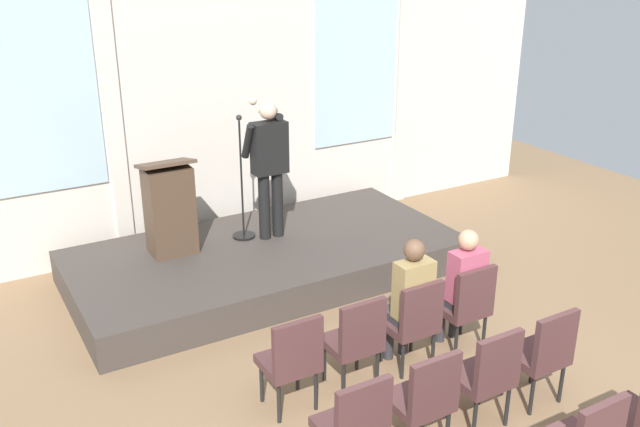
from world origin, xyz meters
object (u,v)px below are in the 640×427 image
(chair_r1_c0, at_px, (355,423))
(chair_r0_c3, at_px, (467,303))
(audience_r0_c2, at_px, (410,297))
(lectern, at_px, (170,208))
(chair_r1_c2, at_px, (487,372))
(speaker, at_px, (269,160))
(chair_r0_c2, at_px, (414,319))
(chair_r0_c1, at_px, (356,338))
(chair_r1_c1, at_px, (425,396))
(audience_r0_c3, at_px, (462,283))
(chair_r0_c0, at_px, (292,358))
(mic_stand, at_px, (243,212))
(chair_r1_c3, at_px, (543,351))

(chair_r1_c0, bearing_deg, chair_r0_c3, 27.16)
(audience_r0_c2, height_order, chair_r0_c3, audience_r0_c2)
(lectern, distance_m, chair_r1_c2, 4.16)
(lectern, distance_m, chair_r1_c0, 3.93)
(speaker, distance_m, chair_r0_c3, 2.99)
(chair_r1_c2, bearing_deg, chair_r0_c2, 90.00)
(chair_r0_c1, height_order, chair_r1_c1, same)
(chair_r1_c1, bearing_deg, chair_r1_c0, 180.00)
(chair_r1_c0, height_order, chair_r1_c2, same)
(chair_r0_c2, height_order, chair_r1_c2, same)
(speaker, distance_m, audience_r0_c3, 2.86)
(speaker, height_order, audience_r0_c2, speaker)
(lectern, height_order, chair_r0_c2, lectern)
(speaker, xyz_separation_m, chair_r0_c3, (0.78, -2.76, -0.85))
(chair_r0_c0, relative_size, chair_r0_c1, 1.00)
(mic_stand, distance_m, chair_r1_c2, 3.92)
(mic_stand, bearing_deg, chair_r1_c2, -83.55)
(mic_stand, distance_m, chair_r0_c2, 2.94)
(speaker, relative_size, audience_r0_c3, 1.32)
(chair_r0_c0, relative_size, chair_r0_c3, 1.00)
(chair_r0_c3, height_order, chair_r1_c0, same)
(mic_stand, height_order, chair_r0_c2, mic_stand)
(chair_r0_c0, relative_size, chair_r1_c2, 1.00)
(chair_r1_c2, relative_size, chair_r1_c3, 1.00)
(chair_r0_c2, bearing_deg, chair_r0_c1, 180.00)
(speaker, relative_size, chair_r0_c1, 1.81)
(chair_r0_c0, distance_m, chair_r1_c2, 1.63)
(chair_r1_c2, height_order, chair_r1_c3, same)
(chair_r1_c2, bearing_deg, audience_r0_c2, 90.00)
(mic_stand, bearing_deg, audience_r0_c3, -68.92)
(chair_r0_c3, bearing_deg, chair_r0_c0, 180.00)
(mic_stand, relative_size, chair_r1_c2, 1.65)
(chair_r0_c1, bearing_deg, chair_r1_c3, -37.58)
(mic_stand, height_order, chair_r1_c3, mic_stand)
(chair_r0_c0, distance_m, chair_r0_c1, 0.65)
(mic_stand, bearing_deg, chair_r0_c0, -106.34)
(chair_r0_c2, xyz_separation_m, chair_r1_c1, (-0.65, -0.99, 0.00))
(chair_r0_c1, distance_m, chair_r0_c2, 0.65)
(chair_r0_c0, xyz_separation_m, chair_r1_c2, (1.29, -0.99, 0.00))
(audience_r0_c3, xyz_separation_m, chair_r1_c0, (-1.94, -1.08, -0.18))
(mic_stand, height_order, lectern, mic_stand)
(lectern, height_order, chair_r1_c3, lectern)
(chair_r0_c2, bearing_deg, chair_r1_c0, -142.42)
(chair_r0_c0, bearing_deg, chair_r0_c2, 0.00)
(chair_r0_c2, bearing_deg, chair_r1_c3, -56.99)
(chair_r0_c0, height_order, chair_r0_c1, same)
(mic_stand, relative_size, chair_r0_c3, 1.65)
(speaker, relative_size, audience_r0_c2, 1.28)
(mic_stand, distance_m, chair_r1_c1, 3.90)
(audience_r0_c3, height_order, chair_r1_c3, audience_r0_c3)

